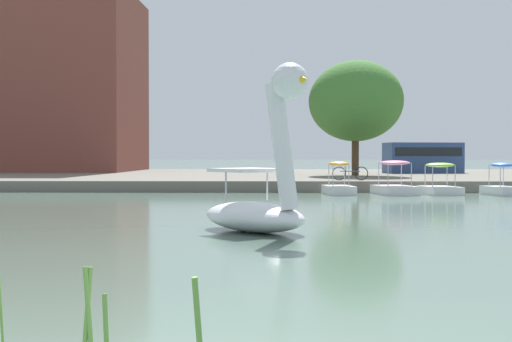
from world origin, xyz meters
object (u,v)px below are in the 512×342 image
object	(u,v)px
pedal_boat_pink	(395,184)
parked_van	(423,157)
tree_broadleaf_behind_dock	(355,101)
pedal_boat_orange	(339,185)
swan_boat	(261,190)
bicycle_parked	(350,173)
pedal_boat_blue	(502,185)
pedal_boat_lime	(440,185)

from	to	relation	value
pedal_boat_pink	parked_van	distance (m)	16.33
pedal_boat_pink	tree_broadleaf_behind_dock	world-z (taller)	tree_broadleaf_behind_dock
pedal_boat_pink	parked_van	world-z (taller)	parked_van
pedal_boat_orange	tree_broadleaf_behind_dock	distance (m)	11.49
swan_boat	bicycle_parked	distance (m)	18.20
pedal_boat_blue	parked_van	bearing A→B (deg)	90.06
pedal_boat_orange	pedal_boat_lime	bearing A→B (deg)	2.09
swan_boat	bicycle_parked	world-z (taller)	swan_boat
swan_boat	parked_van	world-z (taller)	swan_boat
bicycle_parked	swan_boat	bearing A→B (deg)	-102.27
pedal_boat_orange	pedal_boat_pink	world-z (taller)	pedal_boat_pink
pedal_boat_orange	pedal_boat_pink	bearing A→B (deg)	2.92
pedal_boat_blue	parked_van	size ratio (longest dim) A/B	0.40
pedal_boat_orange	parked_van	bearing A→B (deg)	66.51
swan_boat	pedal_boat_lime	distance (m)	16.96
tree_broadleaf_behind_dock	pedal_boat_lime	bearing A→B (deg)	-76.46
bicycle_parked	pedal_boat_orange	bearing A→B (deg)	-106.01
pedal_boat_blue	tree_broadleaf_behind_dock	distance (m)	12.62
pedal_boat_lime	tree_broadleaf_behind_dock	size ratio (longest dim) A/B	0.30
pedal_boat_orange	pedal_boat_lime	xyz separation A→B (m)	(4.37, 0.16, 0.02)
pedal_boat_orange	pedal_boat_pink	size ratio (longest dim) A/B	0.85
pedal_boat_blue	bicycle_parked	bearing A→B (deg)	153.79
tree_broadleaf_behind_dock	parked_van	xyz separation A→B (m)	(4.97, 5.35, -3.20)
parked_van	pedal_boat_orange	bearing A→B (deg)	-113.49
pedal_boat_lime	parked_van	xyz separation A→B (m)	(2.50, 15.64, 1.16)
tree_broadleaf_behind_dock	bicycle_parked	xyz separation A→B (m)	(-1.11, -7.74, -3.94)
pedal_boat_pink	pedal_boat_blue	bearing A→B (deg)	-5.24
pedal_boat_orange	pedal_boat_blue	xyz separation A→B (m)	(6.88, -0.29, 0.03)
pedal_boat_pink	bicycle_parked	distance (m)	3.10
bicycle_parked	parked_van	xyz separation A→B (m)	(6.09, 13.08, 0.73)
swan_boat	pedal_boat_pink	xyz separation A→B (m)	(5.51, 15.19, -0.48)
pedal_boat_lime	tree_broadleaf_behind_dock	bearing A→B (deg)	103.54
swan_boat	pedal_boat_orange	size ratio (longest dim) A/B	1.68
tree_broadleaf_behind_dock	parked_van	world-z (taller)	tree_broadleaf_behind_dock
swan_boat	parked_van	bearing A→B (deg)	72.12
pedal_boat_lime	pedal_boat_blue	size ratio (longest dim) A/B	1.13
pedal_boat_pink	swan_boat	bearing A→B (deg)	-109.95
parked_van	tree_broadleaf_behind_dock	bearing A→B (deg)	-132.93
pedal_boat_pink	pedal_boat_lime	world-z (taller)	pedal_boat_pink
pedal_boat_blue	swan_boat	bearing A→B (deg)	-124.01
pedal_boat_lime	parked_van	bearing A→B (deg)	80.94
pedal_boat_orange	bicycle_parked	world-z (taller)	pedal_boat_orange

